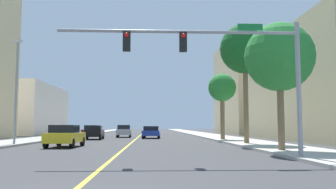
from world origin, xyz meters
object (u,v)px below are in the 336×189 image
Objects in this scene: palm_mid at (245,49)px; palm_far at (222,89)px; car_gray at (152,130)px; car_red at (92,131)px; car_blue at (151,132)px; car_silver at (124,131)px; traffic_signal_mast at (222,56)px; car_yellow at (65,136)px; car_black at (94,132)px; street_lamp at (16,85)px; palm_near at (279,57)px.

palm_far is at bearing 92.43° from palm_mid.
car_gray is 13.80m from car_red.
car_silver is at bearing 135.02° from car_blue.
car_gray is 0.85× the size of car_red.
palm_far reaches higher than traffic_signal_mast.
car_blue is at bearing 72.63° from car_yellow.
palm_far is 1.52× the size of car_silver.
car_black is at bearing 93.53° from car_yellow.
street_lamp is 1.67× the size of car_red.
car_blue is (-6.81, 6.86, -4.28)m from palm_far.
car_red is (-8.09, -11.17, 0.05)m from car_gray.
car_yellow is 35.14m from car_gray.
palm_far reaches higher than car_blue.
car_yellow is at bearing -107.13° from car_blue.
palm_mid is at bearing -77.70° from car_gray.
street_lamp is 1.09× the size of palm_near.
car_silver is at bearing 65.35° from car_black.
car_yellow is 23.57m from car_red.
traffic_signal_mast is 1.66× the size of palm_far.
traffic_signal_mast is 25.94m from car_blue.
car_black is at bearing -114.29° from car_silver.
palm_near reaches higher than car_blue.
car_black is at bearing 139.34° from palm_mid.
traffic_signal_mast is at bearing -135.07° from palm_near.
car_silver is 5.84m from car_red.
car_silver reaches higher than car_black.
palm_mid is 34.05m from car_gray.
car_red is (-15.03, 28.83, -4.41)m from palm_near.
car_blue is (-0.10, -18.50, -0.01)m from car_gray.
palm_near is 0.77× the size of palm_mid.
palm_far is (3.77, 18.63, 0.58)m from traffic_signal_mast.
palm_mid is 1.44× the size of palm_far.
traffic_signal_mast reaches higher than car_blue.
car_gray is at bearing 92.28° from car_blue.
car_gray is 0.87× the size of car_blue.
car_red is at bearing 117.53° from palm_near.
car_red reaches higher than car_black.
street_lamp is 1.71× the size of car_blue.
palm_mid reaches higher than car_gray.
palm_near is 7.61m from palm_mid.
palm_far is (16.61, 7.56, 0.64)m from street_lamp.
palm_mid is at bearing -61.83° from car_silver.
traffic_signal_mast is at bearing -109.83° from palm_mid.
street_lamp reaches higher than car_silver.
traffic_signal_mast is at bearing -40.77° from street_lamp.
palm_mid is at bearing 70.17° from traffic_signal_mast.
palm_near is (3.99, 3.98, 0.76)m from traffic_signal_mast.
car_blue is (-7.12, 14.18, -6.51)m from palm_mid.
traffic_signal_mast is 16.95m from street_lamp.
palm_near is 23.07m from car_blue.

